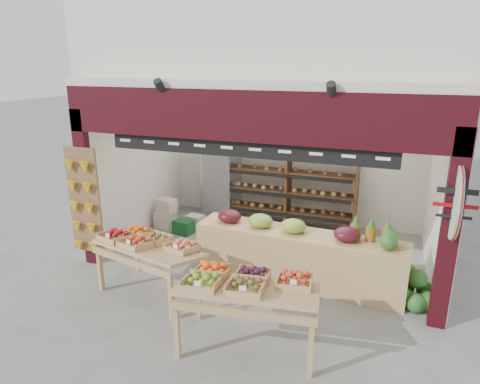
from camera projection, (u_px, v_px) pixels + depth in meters
The scene contains 11 objects.
ground at pixel (262, 260), 7.53m from camera, with size 60.00×60.00×0.00m, color slate.
shop_structure at pixel (291, 29), 7.83m from camera, with size 6.36×5.12×5.40m.
banana_board at pixel (83, 203), 7.05m from camera, with size 0.60×0.15×1.80m.
gift_sign at pixel (456, 203), 5.09m from camera, with size 0.04×0.93×0.92m.
back_shelving at pixel (288, 176), 8.87m from camera, with size 2.84×0.46×1.77m.
refrigerator at pixel (221, 178), 9.43m from camera, with size 0.69×0.69×1.79m, color #BABDC1.
cardboard_stack at pixel (176, 218), 8.90m from camera, with size 1.00×0.72×0.62m.
mid_counter at pixel (297, 255), 6.72m from camera, with size 3.32×0.86×1.04m.
display_table_left at pixel (147, 244), 6.35m from camera, with size 1.70×1.19×0.99m.
display_table_right at pixel (244, 284), 5.09m from camera, with size 1.77×1.14×1.05m.
watermelon_pile at pixel (412, 290), 6.16m from camera, with size 0.68×0.70×0.53m.
Camera 1 is at (1.99, -6.56, 3.37)m, focal length 32.00 mm.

